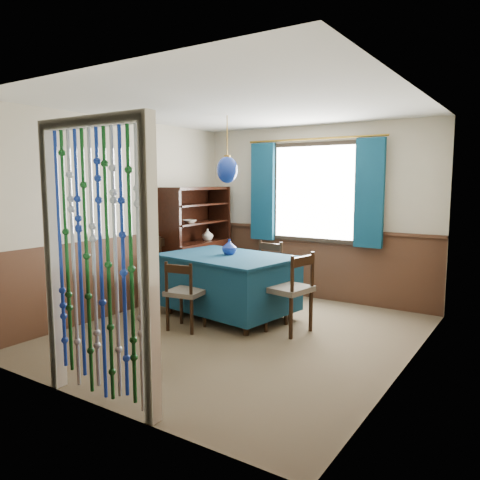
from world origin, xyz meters
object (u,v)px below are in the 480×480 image
Objects in this scene: vase_sideboard at (208,234)px; chair_left at (178,267)px; dining_table at (228,281)px; vase_table at (229,248)px; sideboard at (196,257)px; pendant_lamp at (227,170)px; chair_right at (291,290)px; chair_far at (264,271)px; bowl_shelf at (190,221)px; chair_near at (185,293)px.

chair_left is at bearing -90.00° from vase_sideboard.
dining_table is 1.41m from vase_sideboard.
dining_table is at bearing -73.31° from vase_table.
pendant_lamp reaches higher than sideboard.
chair_left is 5.33× the size of vase_table.
chair_left reaches higher than dining_table.
chair_left is at bearing 90.66° from chair_right.
sideboard is at bearing 8.84° from chair_far.
chair_far is 0.54× the size of sideboard.
chair_left is (-1.08, -0.56, 0.04)m from chair_far.
chair_far is 1.08× the size of pendant_lamp.
pendant_lamp is (-0.09, -0.76, 1.39)m from chair_far.
chair_right is (1.95, -0.32, -0.01)m from chair_left.
vase_table reaches higher than chair_far.
sideboard is 8.23× the size of vase_sideboard.
bowl_shelf is (-0.99, 0.47, 0.68)m from dining_table.
chair_far is 0.95× the size of chair_right.
dining_table is at bearing 72.63° from chair_near.
vase_table is at bearing 74.86° from chair_near.
chair_right is 2.24m from vase_sideboard.
chair_right is at bearing -11.09° from vase_table.
vase_sideboard is (-0.89, 1.61, 0.48)m from chair_near.
bowl_shelf is (-0.97, 0.40, 0.26)m from vase_table.
sideboard reaches higher than chair_far.
chair_near is 1.64m from bowl_shelf.
chair_right is 1.07m from vase_table.
chair_left is at bearing 168.91° from pendant_lamp.
bowl_shelf reaches higher than chair_left.
vase_sideboard is (-0.00, 0.70, 0.41)m from chair_left.
bowl_shelf is at bearing 83.01° from chair_right.
pendant_lamp is at bearing -36.66° from dining_table.
bowl_shelf reaches higher than dining_table.
bowl_shelf is at bearing 157.64° from vase_table.
chair_far is at bearing 83.04° from pendant_lamp.
chair_far is 4.90× the size of vase_table.
sideboard is 8.17× the size of bowl_shelf.
pendant_lamp is 1.31m from bowl_shelf.
vase_sideboard is at bearing 109.95° from chair_near.
chair_right is 1.67m from pendant_lamp.
dining_table is 8.94× the size of bowl_shelf.
pendant_lamp is (0.99, -0.19, 1.35)m from chair_left.
chair_far is (0.20, 1.47, 0.03)m from chair_near.
chair_far is at bearing 108.87° from chair_left.
sideboard is at bearing 105.26° from bowl_shelf.
dining_table is at bearing 70.31° from chair_left.
chair_far is 0.92× the size of chair_left.
chair_far is at bearing 1.14° from sideboard.
pendant_lamp is 0.98m from vase_table.
vase_table reaches higher than chair_right.
dining_table is 1.26m from sideboard.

